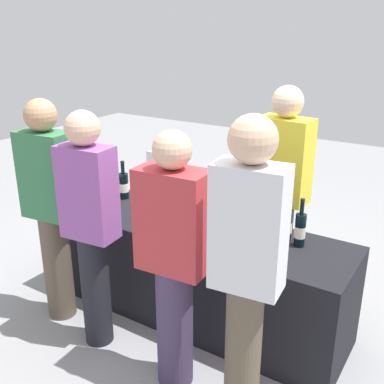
# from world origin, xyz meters

# --- Properties ---
(ground_plane) EXTENTS (12.00, 12.00, 0.00)m
(ground_plane) POSITION_xyz_m (0.00, 0.00, 0.00)
(ground_plane) COLOR gray
(tasting_table) EXTENTS (2.29, 0.65, 0.73)m
(tasting_table) POSITION_xyz_m (0.00, 0.00, 0.36)
(tasting_table) COLOR black
(tasting_table) RESTS_ON ground_plane
(wine_bottle_0) EXTENTS (0.08, 0.08, 0.31)m
(wine_bottle_0) POSITION_xyz_m (-0.76, 0.15, 0.84)
(wine_bottle_0) COLOR black
(wine_bottle_0) RESTS_ON tasting_table
(wine_bottle_1) EXTENTS (0.08, 0.08, 0.33)m
(wine_bottle_1) POSITION_xyz_m (-0.43, 0.06, 0.85)
(wine_bottle_1) COLOR black
(wine_bottle_1) RESTS_ON tasting_table
(wine_bottle_2) EXTENTS (0.08, 0.08, 0.31)m
(wine_bottle_2) POSITION_xyz_m (-0.19, 0.15, 0.84)
(wine_bottle_2) COLOR black
(wine_bottle_2) RESTS_ON tasting_table
(wine_bottle_3) EXTENTS (0.07, 0.07, 0.30)m
(wine_bottle_3) POSITION_xyz_m (0.01, 0.16, 0.84)
(wine_bottle_3) COLOR black
(wine_bottle_3) RESTS_ON tasting_table
(wine_bottle_4) EXTENTS (0.08, 0.08, 0.30)m
(wine_bottle_4) POSITION_xyz_m (0.40, 0.16, 0.84)
(wine_bottle_4) COLOR black
(wine_bottle_4) RESTS_ON tasting_table
(wine_bottle_5) EXTENTS (0.08, 0.08, 0.29)m
(wine_bottle_5) POSITION_xyz_m (0.65, 0.13, 0.84)
(wine_bottle_5) COLOR black
(wine_bottle_5) RESTS_ON tasting_table
(wine_bottle_6) EXTENTS (0.07, 0.07, 0.32)m
(wine_bottle_6) POSITION_xyz_m (0.75, 0.10, 0.84)
(wine_bottle_6) COLOR black
(wine_bottle_6) RESTS_ON tasting_table
(wine_glass_0) EXTENTS (0.07, 0.07, 0.14)m
(wine_glass_0) POSITION_xyz_m (-0.23, -0.06, 0.83)
(wine_glass_0) COLOR silver
(wine_glass_0) RESTS_ON tasting_table
(wine_glass_1) EXTENTS (0.07, 0.07, 0.14)m
(wine_glass_1) POSITION_xyz_m (0.39, -0.15, 0.83)
(wine_glass_1) COLOR silver
(wine_glass_1) RESTS_ON tasting_table
(wine_glass_2) EXTENTS (0.07, 0.07, 0.13)m
(wine_glass_2) POSITION_xyz_m (0.63, -0.13, 0.82)
(wine_glass_2) COLOR silver
(wine_glass_2) RESTS_ON tasting_table
(ice_bucket) EXTENTS (0.20, 0.20, 0.18)m
(ice_bucket) POSITION_xyz_m (-0.79, -0.01, 0.82)
(ice_bucket) COLOR silver
(ice_bucket) RESTS_ON tasting_table
(server_pouring) EXTENTS (0.40, 0.24, 1.68)m
(server_pouring) POSITION_xyz_m (0.44, 0.54, 0.92)
(server_pouring) COLOR #3F3351
(server_pouring) RESTS_ON ground_plane
(guest_0) EXTENTS (0.39, 0.24, 1.62)m
(guest_0) POSITION_xyz_m (-0.82, -0.54, 0.89)
(guest_0) COLOR brown
(guest_0) RESTS_ON ground_plane
(guest_1) EXTENTS (0.36, 0.22, 1.60)m
(guest_1) POSITION_xyz_m (-0.37, -0.61, 0.89)
(guest_1) COLOR black
(guest_1) RESTS_ON ground_plane
(guest_2) EXTENTS (0.41, 0.24, 1.57)m
(guest_2) POSITION_xyz_m (0.29, -0.64, 0.85)
(guest_2) COLOR #3F3351
(guest_2) RESTS_ON ground_plane
(guest_3) EXTENTS (0.37, 0.23, 1.71)m
(guest_3) POSITION_xyz_m (0.76, -0.69, 0.95)
(guest_3) COLOR brown
(guest_3) RESTS_ON ground_plane
(menu_board) EXTENTS (0.51, 0.07, 0.89)m
(menu_board) POSITION_xyz_m (-0.88, 0.93, 0.45)
(menu_board) COLOR white
(menu_board) RESTS_ON ground_plane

